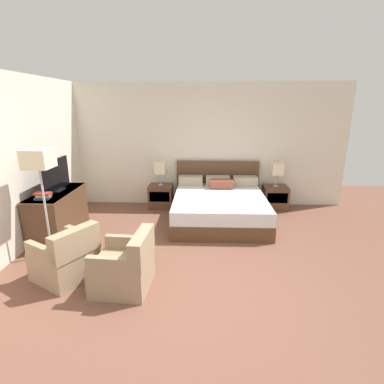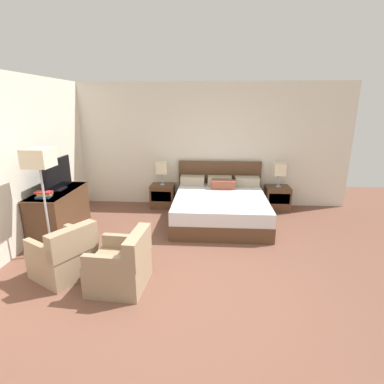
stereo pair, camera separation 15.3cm
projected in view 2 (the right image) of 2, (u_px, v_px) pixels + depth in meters
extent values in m
plane|color=brown|center=(187.00, 294.00, 3.73)|extent=(10.65, 10.65, 0.00)
cube|color=silver|center=(200.00, 145.00, 6.77)|extent=(6.66, 0.06, 2.75)
cube|color=silver|center=(27.00, 161.00, 4.94)|extent=(0.06, 5.35, 2.75)
cube|color=brown|center=(220.00, 215.00, 6.01)|extent=(1.80, 2.02, 0.28)
cube|color=silver|center=(220.00, 202.00, 5.93)|extent=(1.78, 2.00, 0.25)
cube|color=brown|center=(219.00, 183.00, 6.89)|extent=(1.87, 0.05, 1.04)
cube|color=tan|center=(193.00, 180.00, 6.71)|extent=(0.53, 0.28, 0.20)
cube|color=tan|center=(220.00, 181.00, 6.67)|extent=(0.53, 0.28, 0.20)
cube|color=tan|center=(247.00, 181.00, 6.64)|extent=(0.53, 0.28, 0.20)
cube|color=brown|center=(223.00, 184.00, 6.41)|extent=(0.50, 0.22, 0.18)
cube|color=brown|center=(163.00, 196.00, 6.84)|extent=(0.53, 0.45, 0.52)
cube|color=#3C2718|center=(161.00, 196.00, 6.61)|extent=(0.45, 0.01, 0.23)
cube|color=brown|center=(277.00, 198.00, 6.67)|extent=(0.53, 0.45, 0.52)
cube|color=#3C2718|center=(279.00, 199.00, 6.44)|extent=(0.45, 0.01, 0.23)
cylinder|color=#B7B7BC|center=(162.00, 184.00, 6.76)|extent=(0.11, 0.11, 0.02)
cylinder|color=#B7B7BC|center=(162.00, 179.00, 6.72)|extent=(0.02, 0.02, 0.25)
cube|color=beige|center=(162.00, 168.00, 6.65)|extent=(0.24, 0.24, 0.26)
cylinder|color=#B7B7BC|center=(278.00, 186.00, 6.59)|extent=(0.11, 0.11, 0.02)
cylinder|color=#B7B7BC|center=(279.00, 181.00, 6.56)|extent=(0.02, 0.02, 0.25)
cube|color=beige|center=(280.00, 169.00, 6.48)|extent=(0.24, 0.24, 0.26)
cube|color=brown|center=(60.00, 212.00, 5.36)|extent=(0.55, 1.28, 0.81)
cube|color=brown|center=(57.00, 191.00, 5.25)|extent=(0.57, 1.32, 0.02)
cube|color=black|center=(59.00, 189.00, 5.31)|extent=(0.18, 0.29, 0.02)
cube|color=black|center=(57.00, 174.00, 5.24)|extent=(0.04, 0.93, 0.54)
cube|color=black|center=(58.00, 174.00, 5.24)|extent=(0.01, 0.91, 0.52)
cube|color=#234C8E|center=(44.00, 196.00, 4.86)|extent=(0.24, 0.21, 0.04)
cube|color=gold|center=(45.00, 194.00, 4.85)|extent=(0.23, 0.19, 0.03)
cube|color=#B7282D|center=(44.00, 192.00, 4.85)|extent=(0.26, 0.15, 0.03)
cube|color=#9E8466|center=(64.00, 261.00, 4.10)|extent=(0.93, 0.93, 0.40)
cube|color=#9E8466|center=(73.00, 241.00, 3.85)|extent=(0.48, 0.67, 0.36)
cube|color=#9E8466|center=(40.00, 251.00, 3.79)|extent=(0.59, 0.39, 0.18)
cube|color=#9E8466|center=(80.00, 234.00, 4.26)|extent=(0.59, 0.39, 0.18)
cube|color=#9E8466|center=(119.00, 272.00, 3.85)|extent=(0.73, 0.73, 0.40)
cube|color=#9E8466|center=(138.00, 246.00, 3.70)|extent=(0.21, 0.69, 0.36)
cube|color=#9E8466|center=(108.00, 263.00, 3.48)|extent=(0.63, 0.13, 0.18)
cube|color=#9E8466|center=(126.00, 241.00, 4.04)|extent=(0.63, 0.13, 0.18)
cylinder|color=#B7B7BC|center=(52.00, 253.00, 4.72)|extent=(0.28, 0.28, 0.02)
cylinder|color=#B7B7BC|center=(46.00, 212.00, 4.52)|extent=(0.03, 0.03, 1.37)
cube|color=beige|center=(38.00, 158.00, 4.29)|extent=(0.36, 0.36, 0.27)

